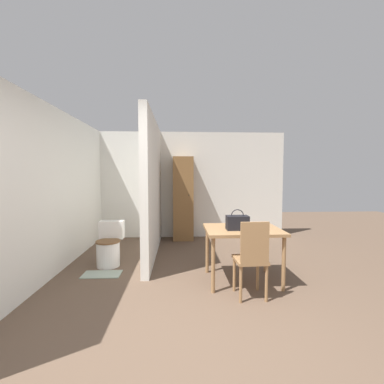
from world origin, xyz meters
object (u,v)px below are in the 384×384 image
dining_table (242,234)px  wooden_cabinet (183,198)px  wooden_chair (252,257)px  toilet (109,246)px  handbag (237,222)px

dining_table → wooden_cabinet: bearing=108.1°
wooden_chair → toilet: size_ratio=1.36×
dining_table → handbag: 0.23m
handbag → toilet: bearing=156.4°
toilet → wooden_cabinet: (1.25, 1.63, 0.64)m
toilet → handbag: bearing=-23.6°
wooden_cabinet → dining_table: bearing=-71.9°
dining_table → wooden_cabinet: size_ratio=0.54×
toilet → handbag: size_ratio=2.37×
dining_table → toilet: size_ratio=1.46×
handbag → wooden_chair: bearing=-79.9°
toilet → wooden_chair: bearing=-32.4°
wooden_chair → wooden_cabinet: size_ratio=0.50×
wooden_chair → toilet: wooden_chair is taller
dining_table → wooden_cabinet: 2.53m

